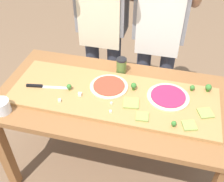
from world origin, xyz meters
TOP-DOWN VIEW (x-y plane):
  - ground_plane at (0.00, 0.00)m, footprint 8.00×8.00m
  - prep_table at (0.00, 0.00)m, footprint 1.55×0.80m
  - cutting_board at (-0.00, -0.01)m, footprint 1.35×0.47m
  - chefs_knife at (-0.48, -0.05)m, footprint 0.30×0.07m
  - pizza_whole_beet_magenta at (0.35, 0.05)m, footprint 0.27×0.27m
  - pizza_whole_tomato_red at (-0.04, 0.06)m, footprint 0.26×0.26m
  - pizza_slice_far_left at (0.49, -0.17)m, footprint 0.10×0.10m
  - pizza_slice_near_right at (0.22, -0.16)m, footprint 0.08×0.08m
  - pizza_slice_far_right at (0.13, -0.07)m, footprint 0.11×0.11m
  - pizza_slice_center at (0.58, -0.04)m, footprint 0.11×0.11m
  - broccoli_floret_front_right at (0.40, -0.19)m, footprint 0.03×0.03m
  - broccoli_floret_front_left at (0.60, 0.18)m, footprint 0.04×0.04m
  - broccoli_floret_back_right at (-0.29, -0.03)m, footprint 0.03×0.03m
  - broccoli_floret_back_left at (0.50, 0.16)m, footprint 0.03×0.03m
  - broccoli_floret_center_left at (0.12, 0.07)m, footprint 0.04×0.04m
  - cheese_crumble_a at (-0.21, -0.07)m, footprint 0.02×0.02m
  - cheese_crumble_b at (-0.31, -0.16)m, footprint 0.02×0.02m
  - cheese_crumble_c at (0.01, -0.10)m, footprint 0.02×0.02m
  - cheese_crumble_d at (0.02, -0.17)m, footprint 0.02×0.02m
  - flour_cup at (-0.63, -0.31)m, footprint 0.10×0.10m
  - sauce_jar at (-0.01, 0.27)m, footprint 0.07×0.07m
  - cook_left at (-0.26, 0.66)m, footprint 0.54×0.39m
  - cook_right at (0.21, 0.66)m, footprint 0.54×0.39m

SIDE VIEW (x-z plane):
  - ground_plane at x=0.00m, z-range 0.00..0.00m
  - prep_table at x=0.00m, z-range 0.28..1.07m
  - cutting_board at x=0.00m, z-range 0.79..0.81m
  - chefs_knife at x=-0.48m, z-range 0.81..0.83m
  - pizza_slice_far_left at x=0.49m, z-range 0.81..0.82m
  - pizza_slice_near_right at x=0.22m, z-range 0.81..0.82m
  - pizza_slice_far_right at x=0.13m, z-range 0.81..0.82m
  - pizza_slice_center at x=0.58m, z-range 0.81..0.82m
  - cheese_crumble_c at x=0.01m, z-range 0.81..0.82m
  - cheese_crumble_d at x=0.02m, z-range 0.81..0.83m
  - pizza_whole_tomato_red at x=-0.04m, z-range 0.81..0.83m
  - pizza_whole_beet_magenta at x=0.35m, z-range 0.81..0.83m
  - cheese_crumble_b at x=-0.31m, z-range 0.81..0.83m
  - cheese_crumble_a at x=-0.21m, z-range 0.81..0.83m
  - flour_cup at x=-0.63m, z-range 0.78..0.87m
  - broccoli_floret_front_right at x=0.40m, z-range 0.81..0.85m
  - broccoli_floret_back_left at x=0.50m, z-range 0.82..0.86m
  - broccoli_floret_back_right at x=-0.29m, z-range 0.82..0.86m
  - broccoli_floret_front_left at x=0.60m, z-range 0.82..0.87m
  - broccoli_floret_center_left at x=0.12m, z-range 0.82..0.87m
  - sauce_jar at x=-0.01m, z-range 0.79..0.91m
  - cook_left at x=-0.26m, z-range 0.16..1.83m
  - cook_right at x=0.21m, z-range 0.16..1.83m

